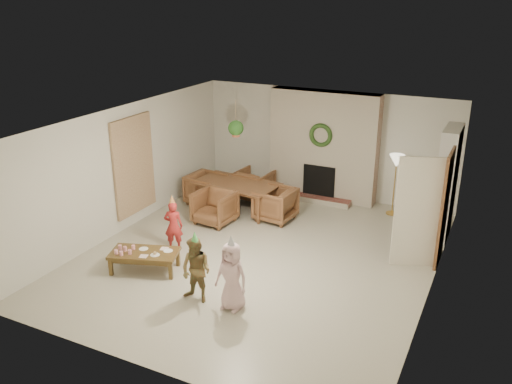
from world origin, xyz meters
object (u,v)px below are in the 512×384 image
Objects in this scene: dining_chair_right at (275,204)px; child_plaid at (196,270)px; coffee_table_top at (144,253)px; dining_chair_far at (254,185)px; child_red at (174,226)px; dining_chair_left at (206,189)px; dining_table at (236,197)px; child_pink at (232,276)px; dining_chair_near at (215,207)px.

child_plaid is at bearing 8.41° from dining_chair_right.
dining_chair_right is 3.21m from coffee_table_top.
child_red is at bearing 91.13° from dining_chair_far.
dining_chair_far and dining_chair_left have the same top height.
dining_table is 0.80m from dining_chair_left.
child_pink reaches higher than dining_chair_left.
dining_chair_far is (0.14, 1.59, 0.00)m from dining_chair_near.
child_red is (-1.13, -2.10, 0.13)m from dining_chair_right.
child_pink is (1.92, -1.27, 0.06)m from child_red.
coffee_table_top is at bearing 172.93° from child_pink.
child_plaid is (1.33, -1.33, 0.05)m from child_red.
dining_table is 2.34× the size of dining_chair_right.
dining_table is at bearing 90.00° from dining_chair_near.
dining_chair_near is at bearing -90.00° from dining_table.
dining_chair_left is 3.23m from coffee_table_top.
dining_chair_right is 0.67× the size of coffee_table_top.
dining_chair_near is 1.00× the size of dining_chair_left.
dining_table is 2.34× the size of dining_chair_far.
coffee_table_top is at bearing -163.04° from dining_chair_left.
child_red is at bearing -87.56° from dining_chair_near.
child_pink is (1.78, -3.45, 0.22)m from dining_table.
dining_table is 0.80m from dining_chair_near.
dining_chair_near and dining_chair_far have the same top height.
child_pink reaches higher than dining_chair_near.
dining_table is at bearing 113.40° from child_plaid.
dining_chair_near and dining_chair_left have the same top height.
dining_chair_near is at bearing 90.00° from dining_chair_far.
coffee_table_top is (-0.06, -2.30, -0.02)m from dining_chair_near.
dining_chair_left is at bearing 123.66° from child_plaid.
child_plaid is (1.32, -0.42, 0.20)m from coffee_table_top.
child_red is at bearing 150.14° from child_pink.
dining_table is 2.19m from child_red.
dining_table is at bearing -114.35° from child_red.
dining_chair_far is 4.59m from child_pink.
child_red reaches higher than dining_chair_left.
dining_chair_near is (-0.07, -0.80, 0.03)m from dining_table.
dining_chair_far is at bearing 68.37° from coffee_table_top.
dining_chair_right is 0.73× the size of child_plaid.
dining_chair_left is 0.81× the size of child_red.
dining_chair_near is at bearing 128.54° from child_pink.
child_red is 0.91× the size of child_plaid.
coffee_table_top is at bearing -86.40° from dining_chair_near.
child_pink reaches higher than dining_chair_right.
dining_chair_near is at bearing -51.34° from dining_chair_right.
child_plaid reaches higher than dining_chair_far.
child_pink reaches higher than child_plaid.
dining_chair_left is 0.71× the size of child_pink.
dining_chair_left is 0.67× the size of coffee_table_top.
dining_chair_right is at bearing 50.81° from coffee_table_top.
dining_chair_right is 3.43m from child_plaid.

